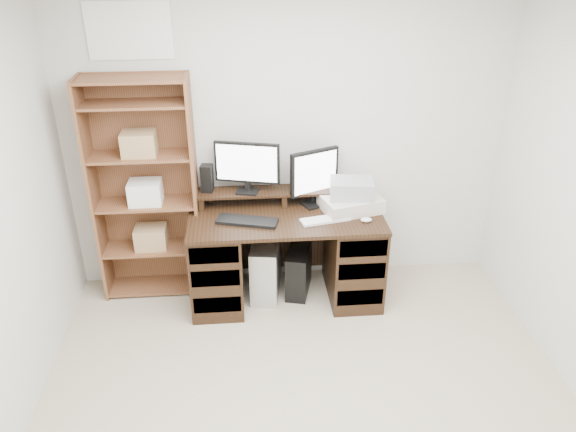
{
  "coord_description": "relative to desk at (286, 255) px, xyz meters",
  "views": [
    {
      "loc": [
        -0.36,
        -2.2,
        2.74
      ],
      "look_at": [
        -0.05,
        1.43,
        0.85
      ],
      "focal_mm": 35.0,
      "sensor_mm": 36.0,
      "label": 1
    }
  ],
  "objects": [
    {
      "name": "room",
      "position": [
        0.05,
        -1.64,
        0.86
      ],
      "size": [
        3.54,
        4.04,
        2.54
      ],
      "color": "tan",
      "rests_on": "ground"
    },
    {
      "name": "desk",
      "position": [
        0.0,
        0.0,
        0.0
      ],
      "size": [
        1.5,
        0.7,
        0.75
      ],
      "color": "black",
      "rests_on": "ground"
    },
    {
      "name": "riser_shelf",
      "position": [
        0.0,
        0.21,
        0.45
      ],
      "size": [
        1.4,
        0.22,
        0.12
      ],
      "color": "black",
      "rests_on": "desk"
    },
    {
      "name": "monitor_wide",
      "position": [
        -0.28,
        0.2,
        0.71
      ],
      "size": [
        0.5,
        0.18,
        0.41
      ],
      "rotation": [
        0.0,
        0.0,
        -0.25
      ],
      "color": "black",
      "rests_on": "riser_shelf"
    },
    {
      "name": "monitor_small",
      "position": [
        0.24,
        0.18,
        0.61
      ],
      "size": [
        0.4,
        0.23,
        0.46
      ],
      "rotation": [
        0.0,
        0.0,
        0.42
      ],
      "color": "black",
      "rests_on": "desk"
    },
    {
      "name": "speaker",
      "position": [
        -0.6,
        0.23,
        0.59
      ],
      "size": [
        0.1,
        0.1,
        0.22
      ],
      "primitive_type": "cube",
      "rotation": [
        0.0,
        0.0,
        -0.17
      ],
      "color": "black",
      "rests_on": "riser_shelf"
    },
    {
      "name": "keyboard_black",
      "position": [
        -0.3,
        -0.1,
        0.37
      ],
      "size": [
        0.48,
        0.27,
        0.03
      ],
      "primitive_type": "cube",
      "rotation": [
        0.0,
        0.0,
        -0.27
      ],
      "color": "black",
      "rests_on": "desk"
    },
    {
      "name": "keyboard_white",
      "position": [
        0.29,
        -0.12,
        0.37
      ],
      "size": [
        0.39,
        0.19,
        0.02
      ],
      "primitive_type": "cube",
      "rotation": [
        0.0,
        0.0,
        0.21
      ],
      "color": "silver",
      "rests_on": "desk"
    },
    {
      "name": "mouse",
      "position": [
        0.6,
        -0.17,
        0.38
      ],
      "size": [
        0.09,
        0.06,
        0.03
      ],
      "primitive_type": "ellipsoid",
      "rotation": [
        0.0,
        0.0,
        0.02
      ],
      "color": "silver",
      "rests_on": "desk"
    },
    {
      "name": "printer",
      "position": [
        0.52,
        0.05,
        0.42
      ],
      "size": [
        0.51,
        0.44,
        0.11
      ],
      "primitive_type": "cube",
      "rotation": [
        0.0,
        0.0,
        0.26
      ],
      "color": "#BAB1A2",
      "rests_on": "desk"
    },
    {
      "name": "basket",
      "position": [
        0.52,
        0.05,
        0.54
      ],
      "size": [
        0.35,
        0.27,
        0.14
      ],
      "primitive_type": "cube",
      "rotation": [
        0.0,
        0.0,
        -0.12
      ],
      "color": "#92979C",
      "rests_on": "printer"
    },
    {
      "name": "tower_silver",
      "position": [
        -0.16,
        0.06,
        -0.15
      ],
      "size": [
        0.29,
        0.51,
        0.48
      ],
      "primitive_type": "cube",
      "rotation": [
        0.0,
        0.0,
        -0.16
      ],
      "color": "#BBBEC2",
      "rests_on": "ground"
    },
    {
      "name": "tower_black",
      "position": [
        0.11,
        0.06,
        -0.19
      ],
      "size": [
        0.26,
        0.42,
        0.39
      ],
      "rotation": [
        0.0,
        0.0,
        -0.25
      ],
      "color": "black",
      "rests_on": "ground"
    },
    {
      "name": "bookshelf",
      "position": [
        -1.08,
        0.21,
        0.53
      ],
      "size": [
        0.8,
        0.3,
        1.8
      ],
      "color": "brown",
      "rests_on": "ground"
    }
  ]
}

